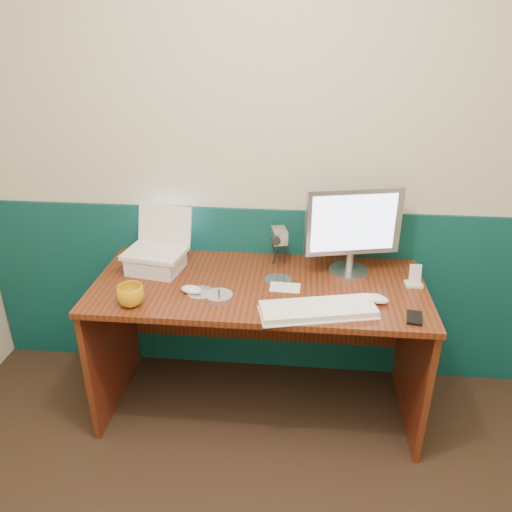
# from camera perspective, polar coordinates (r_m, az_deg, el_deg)

# --- Properties ---
(back_wall) EXTENTS (3.50, 0.04, 2.50)m
(back_wall) POSITION_cam_1_polar(r_m,az_deg,el_deg) (2.56, 4.43, 10.55)
(back_wall) COLOR beige
(back_wall) RESTS_ON ground
(wainscot) EXTENTS (3.48, 0.02, 1.00)m
(wainscot) POSITION_cam_1_polar(r_m,az_deg,el_deg) (2.84, 3.92, -4.30)
(wainscot) COLOR #083634
(wainscot) RESTS_ON ground
(desk) EXTENTS (1.60, 0.70, 0.75)m
(desk) POSITION_cam_1_polar(r_m,az_deg,el_deg) (2.61, 0.32, -10.42)
(desk) COLOR #3A1F0A
(desk) RESTS_ON ground
(laptop_riser) EXTENTS (0.28, 0.25, 0.09)m
(laptop_riser) POSITION_cam_1_polar(r_m,az_deg,el_deg) (2.57, -11.36, -0.73)
(laptop_riser) COLOR silver
(laptop_riser) RESTS_ON desk
(laptop) EXTENTS (0.32, 0.27, 0.24)m
(laptop) POSITION_cam_1_polar(r_m,az_deg,el_deg) (2.51, -11.68, 2.64)
(laptop) COLOR white
(laptop) RESTS_ON laptop_riser
(monitor) EXTENTS (0.48, 0.23, 0.46)m
(monitor) POSITION_cam_1_polar(r_m,az_deg,el_deg) (2.46, 10.95, 2.92)
(monitor) COLOR #B1B1B6
(monitor) RESTS_ON desk
(keyboard) EXTENTS (0.52, 0.27, 0.03)m
(keyboard) POSITION_cam_1_polar(r_m,az_deg,el_deg) (2.19, 7.10, -6.17)
(keyboard) COLOR white
(keyboard) RESTS_ON desk
(mouse_right) EXTENTS (0.13, 0.10, 0.04)m
(mouse_right) POSITION_cam_1_polar(r_m,az_deg,el_deg) (2.32, 13.59, -4.76)
(mouse_right) COLOR white
(mouse_right) RESTS_ON desk
(mouse_left) EXTENTS (0.12, 0.09, 0.04)m
(mouse_left) POSITION_cam_1_polar(r_m,az_deg,el_deg) (2.35, -7.39, -3.82)
(mouse_left) COLOR silver
(mouse_left) RESTS_ON desk
(mug) EXTENTS (0.13, 0.13, 0.10)m
(mug) POSITION_cam_1_polar(r_m,az_deg,el_deg) (2.29, -14.13, -4.40)
(mug) COLOR gold
(mug) RESTS_ON desk
(camcorder) EXTENTS (0.12, 0.16, 0.21)m
(camcorder) POSITION_cam_1_polar(r_m,az_deg,el_deg) (2.55, 2.66, 1.13)
(camcorder) COLOR #A5A4A9
(camcorder) RESTS_ON desk
(cd_spindle) EXTENTS (0.13, 0.13, 0.03)m
(cd_spindle) POSITION_cam_1_polar(r_m,az_deg,el_deg) (2.28, -4.25, -4.67)
(cd_spindle) COLOR silver
(cd_spindle) RESTS_ON desk
(cd_loose_a) EXTENTS (0.13, 0.13, 0.00)m
(cd_loose_a) POSITION_cam_1_polar(r_m,az_deg,el_deg) (2.35, -6.35, -4.12)
(cd_loose_a) COLOR silver
(cd_loose_a) RESTS_ON desk
(cd_loose_b) EXTENTS (0.13, 0.13, 0.00)m
(cd_loose_b) POSITION_cam_1_polar(r_m,az_deg,el_deg) (2.45, 2.53, -2.69)
(cd_loose_b) COLOR silver
(cd_loose_b) RESTS_ON desk
(pen) EXTENTS (0.13, 0.03, 0.01)m
(pen) POSITION_cam_1_polar(r_m,az_deg,el_deg) (2.32, 7.88, -4.66)
(pen) COLOR black
(pen) RESTS_ON desk
(papers) EXTENTS (0.15, 0.10, 0.00)m
(papers) POSITION_cam_1_polar(r_m,az_deg,el_deg) (2.38, 3.34, -3.61)
(papers) COLOR white
(papers) RESTS_ON desk
(dock) EXTENTS (0.08, 0.06, 0.01)m
(dock) POSITION_cam_1_polar(r_m,az_deg,el_deg) (2.51, 17.56, -3.08)
(dock) COLOR silver
(dock) RESTS_ON desk
(music_player) EXTENTS (0.06, 0.03, 0.09)m
(music_player) POSITION_cam_1_polar(r_m,az_deg,el_deg) (2.49, 17.73, -1.98)
(music_player) COLOR silver
(music_player) RESTS_ON dock
(pda) EXTENTS (0.08, 0.12, 0.01)m
(pda) POSITION_cam_1_polar(r_m,az_deg,el_deg) (2.24, 17.65, -6.74)
(pda) COLOR black
(pda) RESTS_ON desk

